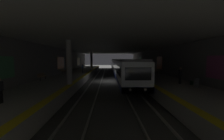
{
  "coord_description": "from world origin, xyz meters",
  "views": [
    {
      "loc": [
        -22.58,
        0.31,
        3.66
      ],
      "look_at": [
        6.46,
        -0.45,
        1.33
      ],
      "focal_mm": 22.01,
      "sensor_mm": 36.0,
      "label": 1
    }
  ],
  "objects_px": {
    "pillar_near": "(69,62)",
    "person_walking_mid": "(180,75)",
    "bench_left_near": "(157,70)",
    "bench_left_far": "(142,67)",
    "metro_train": "(119,66)",
    "bench_left_mid": "(147,68)",
    "bench_right_near": "(42,76)",
    "bench_right_mid": "(63,71)",
    "trash_bin": "(196,83)",
    "backpack_on_floor": "(192,83)",
    "person_standing_far": "(138,65)",
    "pillar_far": "(91,60)",
    "person_waiting_near": "(83,68)"
  },
  "relations": [
    {
      "from": "person_waiting_near",
      "to": "person_walking_mid",
      "type": "height_order",
      "value": "person_walking_mid"
    },
    {
      "from": "bench_left_far",
      "to": "backpack_on_floor",
      "type": "height_order",
      "value": "bench_left_far"
    },
    {
      "from": "pillar_near",
      "to": "pillar_far",
      "type": "height_order",
      "value": "same"
    },
    {
      "from": "pillar_near",
      "to": "backpack_on_floor",
      "type": "relative_size",
      "value": 11.38
    },
    {
      "from": "bench_left_near",
      "to": "pillar_near",
      "type": "bearing_deg",
      "value": 129.41
    },
    {
      "from": "pillar_near",
      "to": "person_waiting_near",
      "type": "relative_size",
      "value": 2.61
    },
    {
      "from": "person_waiting_near",
      "to": "backpack_on_floor",
      "type": "xyz_separation_m",
      "value": [
        -12.17,
        -13.3,
        -0.76
      ]
    },
    {
      "from": "pillar_near",
      "to": "bench_right_near",
      "type": "xyz_separation_m",
      "value": [
        2.89,
        4.18,
        -1.75
      ]
    },
    {
      "from": "bench_left_mid",
      "to": "person_standing_far",
      "type": "relative_size",
      "value": 1.07
    },
    {
      "from": "person_walking_mid",
      "to": "metro_train",
      "type": "bearing_deg",
      "value": 16.57
    },
    {
      "from": "bench_left_near",
      "to": "bench_left_far",
      "type": "relative_size",
      "value": 1.0
    },
    {
      "from": "metro_train",
      "to": "bench_left_near",
      "type": "height_order",
      "value": "metro_train"
    },
    {
      "from": "pillar_near",
      "to": "trash_bin",
      "type": "height_order",
      "value": "pillar_near"
    },
    {
      "from": "metro_train",
      "to": "bench_left_mid",
      "type": "height_order",
      "value": "metro_train"
    },
    {
      "from": "person_walking_mid",
      "to": "pillar_near",
      "type": "bearing_deg",
      "value": 89.93
    },
    {
      "from": "bench_right_mid",
      "to": "backpack_on_floor",
      "type": "distance_m",
      "value": 20.24
    },
    {
      "from": "person_walking_mid",
      "to": "backpack_on_floor",
      "type": "bearing_deg",
      "value": -127.7
    },
    {
      "from": "person_waiting_near",
      "to": "person_standing_far",
      "type": "distance_m",
      "value": 17.11
    },
    {
      "from": "bench_right_mid",
      "to": "trash_bin",
      "type": "distance_m",
      "value": 20.72
    },
    {
      "from": "backpack_on_floor",
      "to": "trash_bin",
      "type": "xyz_separation_m",
      "value": [
        -1.27,
        0.35,
        0.23
      ]
    },
    {
      "from": "bench_right_near",
      "to": "bench_right_mid",
      "type": "distance_m",
      "value": 7.9
    },
    {
      "from": "pillar_far",
      "to": "bench_right_near",
      "type": "bearing_deg",
      "value": 165.16
    },
    {
      "from": "person_standing_far",
      "to": "pillar_far",
      "type": "bearing_deg",
      "value": 108.06
    },
    {
      "from": "pillar_near",
      "to": "person_walking_mid",
      "type": "bearing_deg",
      "value": -90.07
    },
    {
      "from": "bench_left_mid",
      "to": "person_waiting_near",
      "type": "height_order",
      "value": "person_waiting_near"
    },
    {
      "from": "person_walking_mid",
      "to": "person_standing_far",
      "type": "height_order",
      "value": "person_walking_mid"
    },
    {
      "from": "bench_left_mid",
      "to": "trash_bin",
      "type": "distance_m",
      "value": 18.92
    },
    {
      "from": "metro_train",
      "to": "person_walking_mid",
      "type": "distance_m",
      "value": 17.83
    },
    {
      "from": "bench_left_mid",
      "to": "backpack_on_floor",
      "type": "relative_size",
      "value": 4.25
    },
    {
      "from": "bench_left_near",
      "to": "metro_train",
      "type": "bearing_deg",
      "value": 44.35
    },
    {
      "from": "pillar_far",
      "to": "bench_right_mid",
      "type": "relative_size",
      "value": 2.68
    },
    {
      "from": "person_waiting_near",
      "to": "trash_bin",
      "type": "xyz_separation_m",
      "value": [
        -13.44,
        -12.95,
        -0.53
      ]
    },
    {
      "from": "bench_left_near",
      "to": "backpack_on_floor",
      "type": "xyz_separation_m",
      "value": [
        -11.27,
        0.39,
        -0.32
      ]
    },
    {
      "from": "bench_right_near",
      "to": "person_walking_mid",
      "type": "relative_size",
      "value": 0.97
    },
    {
      "from": "pillar_near",
      "to": "bench_right_near",
      "type": "height_order",
      "value": "pillar_near"
    },
    {
      "from": "bench_right_mid",
      "to": "bench_right_near",
      "type": "bearing_deg",
      "value": 180.0
    },
    {
      "from": "metro_train",
      "to": "backpack_on_floor",
      "type": "distance_m",
      "value": 18.74
    },
    {
      "from": "bench_right_near",
      "to": "person_waiting_near",
      "type": "distance_m",
      "value": 9.25
    },
    {
      "from": "bench_left_far",
      "to": "bench_right_mid",
      "type": "height_order",
      "value": "same"
    },
    {
      "from": "bench_right_mid",
      "to": "backpack_on_floor",
      "type": "xyz_separation_m",
      "value": [
        -11.47,
        -16.68,
        -0.32
      ]
    },
    {
      "from": "pillar_near",
      "to": "person_waiting_near",
      "type": "bearing_deg",
      "value": 4.0
    },
    {
      "from": "person_walking_mid",
      "to": "person_standing_far",
      "type": "bearing_deg",
      "value": -1.35
    },
    {
      "from": "person_standing_far",
      "to": "person_waiting_near",
      "type": "bearing_deg",
      "value": 130.7
    },
    {
      "from": "bench_left_mid",
      "to": "backpack_on_floor",
      "type": "bearing_deg",
      "value": 178.74
    },
    {
      "from": "bench_left_far",
      "to": "person_waiting_near",
      "type": "distance_m",
      "value": 17.06
    },
    {
      "from": "bench_left_near",
      "to": "trash_bin",
      "type": "distance_m",
      "value": 12.56
    },
    {
      "from": "person_waiting_near",
      "to": "backpack_on_floor",
      "type": "relative_size",
      "value": 4.37
    },
    {
      "from": "person_standing_far",
      "to": "bench_right_near",
      "type": "bearing_deg",
      "value": 140.39
    },
    {
      "from": "bench_left_near",
      "to": "bench_left_mid",
      "type": "height_order",
      "value": "same"
    },
    {
      "from": "bench_left_near",
      "to": "bench_right_near",
      "type": "xyz_separation_m",
      "value": [
        -7.7,
        17.07,
        0.0
      ]
    }
  ]
}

